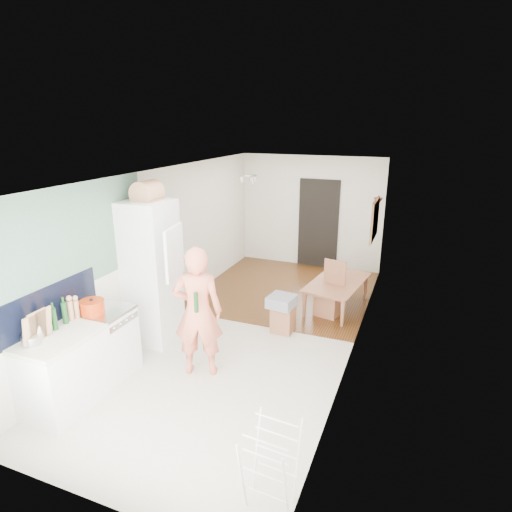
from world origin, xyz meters
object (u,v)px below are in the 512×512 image
Objects in this scene: dining_table at (338,297)px; dining_chair at (329,290)px; drying_rack at (271,467)px; person at (197,301)px; stool at (283,318)px.

dining_chair is (-0.10, -0.32, 0.25)m from dining_table.
drying_rack is (0.26, -4.29, 0.18)m from dining_table.
dining_table is at bearing -136.73° from person.
person is at bearing 139.27° from drying_rack.
drying_rack reaches higher than dining_table.
stool is 0.55× the size of drying_rack.
stool is at bearing 159.38° from dining_table.
person is 1.66× the size of dining_table.
dining_chair is at bearing 171.01° from dining_table.
dining_chair reaches higher than stool.
stool is 3.25m from drying_rack.
dining_chair is 1.19× the size of drying_rack.
dining_chair is 1.04m from stool.
stool is (-0.54, -0.85, -0.25)m from dining_chair.
dining_chair reaches higher than drying_rack.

